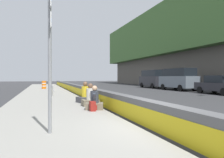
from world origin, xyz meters
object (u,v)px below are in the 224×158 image
object	(u,v)px
parked_car_fourth	(178,79)
parked_car_midline	(153,79)
parked_car_third	(219,85)
construction_barrel	(44,85)
backpack	(93,106)
seated_person_middle	(90,99)
fire_hydrant	(51,90)
seated_person_rear	(85,96)
seated_person_foreground	(95,102)
route_sign_post	(50,50)

from	to	relation	value
parked_car_fourth	parked_car_midline	bearing A→B (deg)	-0.56
parked_car_third	parked_car_midline	xyz separation A→B (m)	(12.06, -0.06, 0.49)
construction_barrel	backpack	bearing A→B (deg)	-174.62
parked_car_fourth	seated_person_middle	bearing A→B (deg)	130.09
seated_person_middle	parked_car_fourth	bearing A→B (deg)	-49.91
fire_hydrant	seated_person_rear	xyz separation A→B (m)	(-4.87, -1.61, -0.08)
seated_person_foreground	backpack	distance (m)	0.51
backpack	seated_person_foreground	bearing A→B (deg)	-22.60
route_sign_post	backpack	distance (m)	4.01
seated_person_middle	backpack	size ratio (longest dim) A/B	2.76
parked_car_third	backpack	bearing A→B (deg)	116.11
parked_car_third	parked_car_fourth	world-z (taller)	parked_car_fourth
route_sign_post	parked_car_fourth	world-z (taller)	route_sign_post
fire_hydrant	parked_car_midline	distance (m)	17.98
fire_hydrant	seated_person_middle	world-z (taller)	seated_person_middle
fire_hydrant	parked_car_midline	bearing A→B (deg)	-53.91
route_sign_post	fire_hydrant	size ratio (longest dim) A/B	4.09
seated_person_middle	seated_person_rear	xyz separation A→B (m)	(1.42, -0.03, 0.02)
seated_person_foreground	backpack	bearing A→B (deg)	157.40
parked_car_fourth	backpack	bearing A→B (deg)	133.50
seated_person_foreground	seated_person_middle	world-z (taller)	seated_person_middle
fire_hydrant	parked_car_fourth	bearing A→B (deg)	-72.55
seated_person_rear	parked_car_midline	world-z (taller)	parked_car_midline
fire_hydrant	construction_barrel	xyz separation A→B (m)	(10.52, 0.41, 0.03)
seated_person_rear	construction_barrel	bearing A→B (deg)	7.49
seated_person_foreground	parked_car_third	world-z (taller)	parked_car_third
parked_car_third	parked_car_midline	distance (m)	12.07
parked_car_midline	fire_hydrant	bearing A→B (deg)	126.09
seated_person_foreground	seated_person_middle	distance (m)	1.18
route_sign_post	seated_person_rear	xyz separation A→B (m)	(6.11, -2.10, -1.71)
construction_barrel	parked_car_midline	xyz separation A→B (m)	(0.06, -14.93, 0.73)
parked_car_fourth	fire_hydrant	bearing A→B (deg)	107.45
seated_person_middle	backpack	xyz separation A→B (m)	(-1.63, 0.26, -0.15)
seated_person_foreground	seated_person_rear	distance (m)	2.60
seated_person_foreground	seated_person_rear	size ratio (longest dim) A/B	0.89
seated_person_middle	parked_car_third	distance (m)	13.75
seated_person_middle	seated_person_rear	size ratio (longest dim) A/B	0.95
seated_person_rear	parked_car_third	distance (m)	13.29
seated_person_middle	parked_car_third	xyz separation A→B (m)	(4.81, -12.88, 0.38)
construction_barrel	parked_car_midline	world-z (taller)	parked_car_midline
seated_person_rear	parked_car_fourth	bearing A→B (deg)	-53.77
construction_barrel	parked_car_fourth	xyz separation A→B (m)	(-5.98, -14.87, 0.73)
route_sign_post	seated_person_rear	distance (m)	6.68
seated_person_foreground	parked_car_third	size ratio (longest dim) A/B	0.23
construction_barrel	route_sign_post	bearing A→B (deg)	179.80
backpack	parked_car_midline	bearing A→B (deg)	-35.49
parked_car_fourth	construction_barrel	bearing A→B (deg)	68.11
seated_person_rear	parked_car_midline	xyz separation A→B (m)	(15.45, -12.91, 0.85)
route_sign_post	parked_car_midline	bearing A→B (deg)	-34.84
parked_car_third	parked_car_midline	world-z (taller)	parked_car_midline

